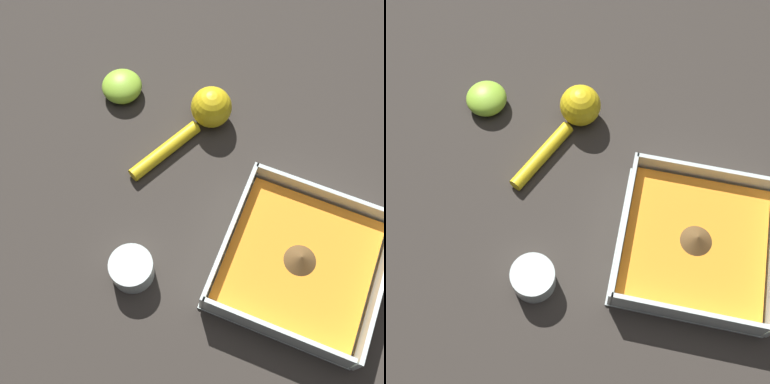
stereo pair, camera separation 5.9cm
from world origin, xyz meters
TOP-DOWN VIEW (x-y plane):
  - ground_plane at (0.00, 0.00)m, footprint 4.00×4.00m
  - square_dish at (-0.01, 0.00)m, footprint 0.21×0.21m
  - spice_bowl at (0.08, -0.21)m, footprint 0.06×0.06m
  - lemon_squeezer at (-0.18, -0.21)m, footprint 0.18×0.11m
  - lemon_half at (-0.18, -0.35)m, footprint 0.06×0.06m

SIDE VIEW (x-z plane):
  - ground_plane at x=0.00m, z-range 0.00..0.00m
  - square_dish at x=-0.01m, z-range -0.01..0.04m
  - lemon_half at x=-0.18m, z-range 0.00..0.04m
  - spice_bowl at x=0.08m, z-range 0.00..0.04m
  - lemon_squeezer at x=-0.18m, z-range 0.00..0.06m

